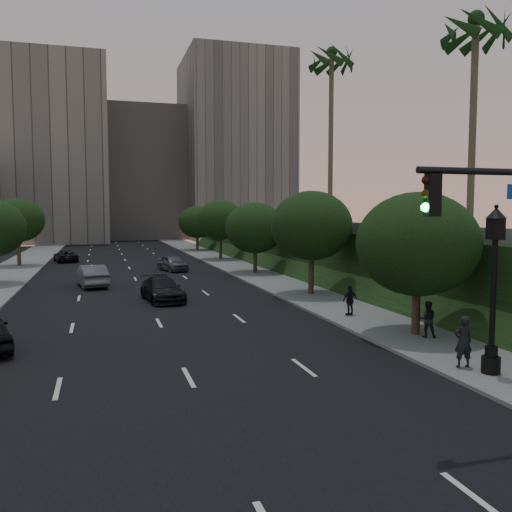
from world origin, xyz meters
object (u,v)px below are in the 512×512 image
object	(u,v)px
pedestrian_c	(350,300)
sedan_far_left	(66,256)
sedan_far_right	(173,263)
pedestrian_a	(463,342)
sedan_mid_left	(92,276)
pedestrian_b	(427,319)
sedan_near_right	(162,290)
street_lamp	(493,297)

from	to	relation	value
pedestrian_c	sedan_far_left	bearing A→B (deg)	-80.92
sedan_far_left	pedestrian_c	world-z (taller)	pedestrian_c
sedan_far_right	pedestrian_a	bearing A→B (deg)	-96.14
sedan_mid_left	pedestrian_b	bearing A→B (deg)	113.59
sedan_far_right	pedestrian_a	world-z (taller)	pedestrian_a
pedestrian_c	sedan_near_right	bearing A→B (deg)	-56.79
pedestrian_b	pedestrian_c	bearing A→B (deg)	-54.42
sedan_far_right	sedan_mid_left	bearing A→B (deg)	-143.08
sedan_far_left	street_lamp	bearing A→B (deg)	96.95
street_lamp	sedan_near_right	size ratio (longest dim) A/B	1.15
street_lamp	sedan_mid_left	distance (m)	29.06
pedestrian_a	pedestrian_c	distance (m)	9.52
sedan_far_left	pedestrian_b	world-z (taller)	pedestrian_b
street_lamp	sedan_mid_left	world-z (taller)	street_lamp
pedestrian_a	pedestrian_b	bearing A→B (deg)	-100.29
sedan_far_left	sedan_mid_left	bearing A→B (deg)	86.51
sedan_mid_left	sedan_far_right	bearing A→B (deg)	-137.53
sedan_near_right	pedestrian_b	bearing A→B (deg)	-61.59
sedan_mid_left	sedan_near_right	xyz separation A→B (m)	(4.19, -7.78, -0.09)
sedan_mid_left	sedan_far_right	size ratio (longest dim) A/B	1.13
sedan_far_left	pedestrian_a	xyz separation A→B (m)	(15.26, -46.43, 0.39)
pedestrian_a	sedan_near_right	bearing A→B (deg)	-56.81
sedan_far_left	sedan_near_right	size ratio (longest dim) A/B	0.93
sedan_mid_left	pedestrian_b	size ratio (longest dim) A/B	3.21
pedestrian_b	pedestrian_c	xyz separation A→B (m)	(-0.95, 5.32, 0.01)
pedestrian_b	sedan_far_right	bearing A→B (deg)	-51.79
street_lamp	pedestrian_b	bearing A→B (deg)	79.21
sedan_mid_left	pedestrian_a	xyz separation A→B (m)	(12.30, -25.22, 0.22)
sedan_far_left	pedestrian_b	distance (m)	45.42
sedan_far_left	pedestrian_a	size ratio (longest dim) A/B	2.60
pedestrian_b	street_lamp	bearing A→B (deg)	104.72
pedestrian_b	pedestrian_c	size ratio (longest dim) A/B	0.98
sedan_far_right	pedestrian_c	size ratio (longest dim) A/B	2.78
pedestrian_a	pedestrian_c	world-z (taller)	pedestrian_a
street_lamp	sedan_far_right	xyz separation A→B (m)	(-5.79, 34.94, -1.90)
sedan_mid_left	pedestrian_a	distance (m)	28.06
pedestrian_a	street_lamp	bearing A→B (deg)	126.63
pedestrian_a	sedan_mid_left	bearing A→B (deg)	-55.74
sedan_far_right	pedestrian_c	xyz separation A→B (m)	(5.80, -24.61, 0.19)
sedan_far_left	pedestrian_c	xyz separation A→B (m)	(15.72, -36.92, 0.29)
sedan_near_right	pedestrian_b	xyz separation A→B (m)	(9.51, -13.26, 0.20)
sedan_far_left	sedan_far_right	xyz separation A→B (m)	(9.92, -12.32, 0.10)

